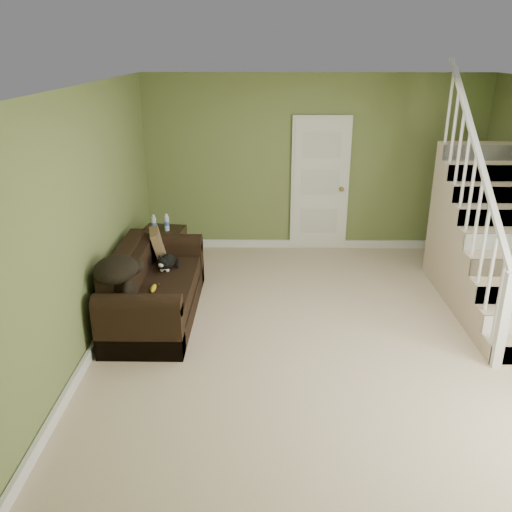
{
  "coord_description": "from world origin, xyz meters",
  "views": [
    {
      "loc": [
        -0.73,
        -5.23,
        2.94
      ],
      "look_at": [
        -0.82,
        0.42,
        0.75
      ],
      "focal_mm": 38.0,
      "sensor_mm": 36.0,
      "label": 1
    }
  ],
  "objects_px": {
    "sofa": "(153,291)",
    "side_table": "(163,252)",
    "banana": "(153,288)",
    "cat": "(167,262)"
  },
  "relations": [
    {
      "from": "banana",
      "to": "sofa",
      "type": "bearing_deg",
      "value": 105.47
    },
    {
      "from": "banana",
      "to": "side_table",
      "type": "bearing_deg",
      "value": 96.43
    },
    {
      "from": "cat",
      "to": "banana",
      "type": "distance_m",
      "value": 0.62
    },
    {
      "from": "sofa",
      "to": "banana",
      "type": "xyz_separation_m",
      "value": [
        0.07,
        -0.26,
        0.16
      ]
    },
    {
      "from": "side_table",
      "to": "banana",
      "type": "distance_m",
      "value": 1.47
    },
    {
      "from": "sofa",
      "to": "banana",
      "type": "distance_m",
      "value": 0.32
    },
    {
      "from": "side_table",
      "to": "banana",
      "type": "xyz_separation_m",
      "value": [
        0.16,
        -1.46,
        0.13
      ]
    },
    {
      "from": "sofa",
      "to": "side_table",
      "type": "distance_m",
      "value": 1.2
    },
    {
      "from": "sofa",
      "to": "side_table",
      "type": "height_order",
      "value": "side_table"
    },
    {
      "from": "side_table",
      "to": "cat",
      "type": "distance_m",
      "value": 0.89
    }
  ]
}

